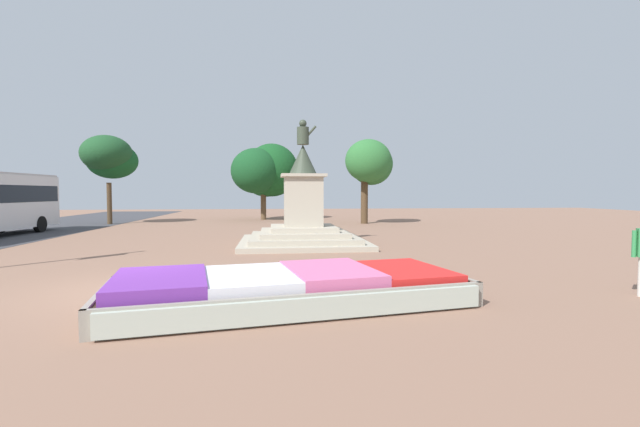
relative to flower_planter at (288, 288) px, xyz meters
name	(u,v)px	position (x,y,z in m)	size (l,w,h in m)	color
ground_plane	(132,289)	(-3.50, 1.63, -0.30)	(94.20, 94.20, 0.00)	#8C6651
flower_planter	(288,288)	(0.00, 0.00, 0.00)	(7.39, 4.01, 0.68)	#38281C
statue_monument	(303,220)	(0.97, 9.58, 0.74)	(5.25, 5.25, 5.26)	#B2A893
park_tree_far_left	(370,163)	(6.49, 21.13, 3.98)	(3.58, 3.75, 5.88)	#4C3823
park_tree_behind_statue	(266,171)	(-0.86, 26.47, 3.63)	(5.34, 5.25, 6.16)	brown
park_tree_far_right	(110,157)	(-11.68, 23.08, 4.36)	(3.52, 4.35, 6.17)	#4C3823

